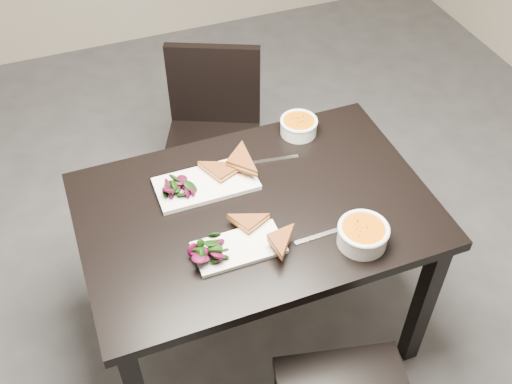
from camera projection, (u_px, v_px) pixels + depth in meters
ground at (211, 346)px, 2.53m from camera, size 5.00×5.00×0.00m
table at (256, 226)px, 2.14m from camera, size 1.20×0.80×0.75m
chair_far at (213, 129)px, 2.78m from camera, size 0.55×0.55×0.85m
plate_near at (239, 248)px, 1.93m from camera, size 0.29×0.14×0.01m
sandwich_near at (256, 233)px, 1.93m from camera, size 0.18×0.16×0.05m
salad_near at (208, 251)px, 1.89m from camera, size 0.09×0.08×0.04m
soup_bowl_near at (363, 234)px, 1.93m from camera, size 0.17×0.17×0.07m
cutlery_near at (320, 236)px, 1.97m from camera, size 0.18×0.02×0.00m
plate_far at (206, 184)px, 2.13m from camera, size 0.35×0.18×0.02m
sandwich_far at (225, 174)px, 2.11m from camera, size 0.22×0.19×0.06m
salad_far at (178, 184)px, 2.08m from camera, size 0.11×0.10×0.05m
soup_bowl_far at (299, 125)px, 2.32m from camera, size 0.15×0.15×0.07m
cutlery_far at (275, 160)px, 2.23m from camera, size 0.18×0.04×0.00m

